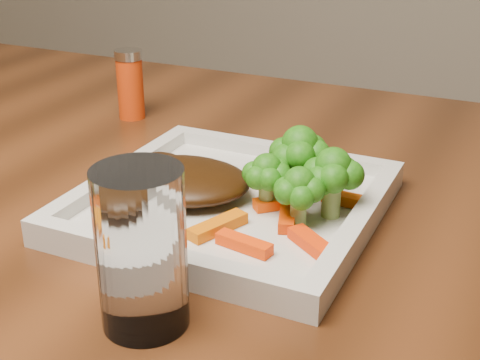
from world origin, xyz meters
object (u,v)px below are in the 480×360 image
at_px(steak, 182,180).
at_px(drinking_glass, 142,250).
at_px(plate, 231,208).
at_px(spice_shaker, 130,84).

bearing_deg(steak, drinking_glass, -68.39).
relative_size(plate, spice_shaker, 2.93).
relative_size(steak, spice_shaker, 1.47).
bearing_deg(drinking_glass, plate, 96.37).
height_order(steak, spice_shaker, spice_shaker).
distance_m(plate, spice_shaker, 0.32).
distance_m(plate, drinking_glass, 0.19).
bearing_deg(plate, drinking_glass, -83.63).
xyz_separation_m(spice_shaker, drinking_glass, (0.26, -0.38, 0.01)).
relative_size(plate, drinking_glass, 2.25).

